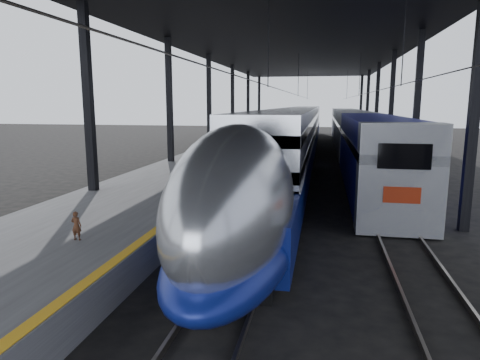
# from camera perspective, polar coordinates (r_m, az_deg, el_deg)

# --- Properties ---
(ground) EXTENTS (160.00, 160.00, 0.00)m
(ground) POSITION_cam_1_polar(r_m,az_deg,el_deg) (13.73, -7.72, -10.42)
(ground) COLOR black
(ground) RESTS_ON ground
(platform) EXTENTS (6.00, 80.00, 1.00)m
(platform) POSITION_cam_1_polar(r_m,az_deg,el_deg) (33.35, -2.47, 2.71)
(platform) COLOR #4C4C4F
(platform) RESTS_ON ground
(yellow_strip) EXTENTS (0.30, 80.00, 0.01)m
(yellow_strip) POSITION_cam_1_polar(r_m,az_deg,el_deg) (32.75, 2.31, 3.47)
(yellow_strip) COLOR gold
(yellow_strip) RESTS_ON platform
(rails) EXTENTS (6.52, 80.00, 0.16)m
(rails) POSITION_cam_1_polar(r_m,az_deg,el_deg) (32.50, 11.40, 1.58)
(rails) COLOR slate
(rails) RESTS_ON ground
(canopy) EXTENTS (18.00, 75.00, 9.47)m
(canopy) POSITION_cam_1_polar(r_m,az_deg,el_deg) (32.53, 7.17, 17.68)
(canopy) COLOR black
(canopy) RESTS_ON ground
(tgv_train) EXTENTS (3.10, 65.20, 4.44)m
(tgv_train) POSITION_cam_1_polar(r_m,az_deg,el_deg) (38.47, 7.72, 5.98)
(tgv_train) COLOR #B9BBC0
(tgv_train) RESTS_ON ground
(second_train) EXTENTS (3.00, 56.05, 4.13)m
(second_train) POSITION_cam_1_polar(r_m,az_deg,el_deg) (43.01, 14.79, 6.19)
(second_train) COLOR navy
(second_train) RESTS_ON ground
(child) EXTENTS (0.31, 0.20, 0.83)m
(child) POSITION_cam_1_polar(r_m,az_deg,el_deg) (12.94, -20.98, -5.71)
(child) COLOR #472717
(child) RESTS_ON platform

